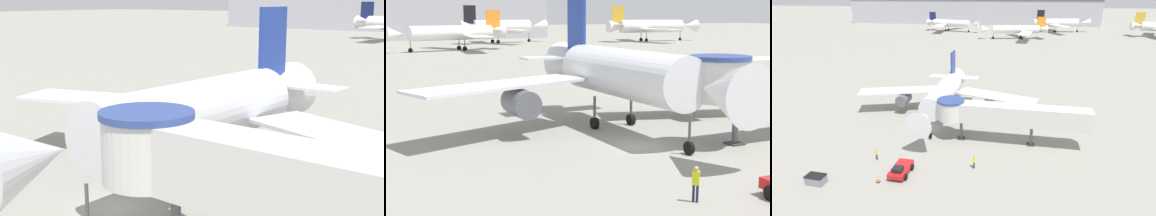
# 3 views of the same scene
# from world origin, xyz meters

# --- Properties ---
(ground_plane) EXTENTS (800.00, 800.00, 0.00)m
(ground_plane) POSITION_xyz_m (0.00, 0.00, 0.00)
(ground_plane) COLOR gray
(main_airplane) EXTENTS (33.11, 24.95, 10.39)m
(main_airplane) POSITION_xyz_m (1.64, 5.18, 4.38)
(main_airplane) COLOR silver
(main_airplane) RESTS_ON ground_plane
(jet_bridge) EXTENTS (22.11, 4.10, 6.28)m
(jet_bridge) POSITION_xyz_m (12.10, -2.73, 4.60)
(jet_bridge) COLOR silver
(jet_bridge) RESTS_ON ground_plane
(pushback_tug_red) EXTENTS (2.42, 4.03, 1.46)m
(pushback_tug_red) POSITION_xyz_m (0.41, -13.27, 0.69)
(pushback_tug_red) COLOR red
(pushback_tug_red) RESTS_ON ground_plane
(service_container_gray) EXTENTS (2.33, 1.49, 1.12)m
(service_container_gray) POSITION_xyz_m (-8.74, -16.75, 0.56)
(service_container_gray) COLOR gray
(service_container_gray) RESTS_ON ground_plane
(traffic_cone_starboard_wing) EXTENTS (0.43, 0.43, 0.72)m
(traffic_cone_starboard_wing) POSITION_xyz_m (14.58, 2.96, 0.34)
(traffic_cone_starboard_wing) COLOR black
(traffic_cone_starboard_wing) RESTS_ON ground_plane
(traffic_cone_near_nose) EXTENTS (0.36, 0.36, 0.61)m
(traffic_cone_near_nose) POSITION_xyz_m (0.06, -11.49, 0.29)
(traffic_cone_near_nose) COLOR black
(traffic_cone_near_nose) RESTS_ON ground_plane
(traffic_cone_apron_front) EXTENTS (0.44, 0.44, 0.73)m
(traffic_cone_apron_front) POSITION_xyz_m (-1.68, -15.31, 0.35)
(traffic_cone_apron_front) COLOR black
(traffic_cone_apron_front) RESTS_ON ground_plane
(ground_crew_marshaller) EXTENTS (0.38, 0.40, 1.81)m
(ground_crew_marshaller) POSITION_xyz_m (-4.01, -10.49, 1.05)
(ground_crew_marshaller) COLOR #1E2338
(ground_crew_marshaller) RESTS_ON ground_plane
(ground_crew_wing_walker) EXTENTS (0.26, 0.38, 1.84)m
(ground_crew_wing_walker) POSITION_xyz_m (9.19, -10.44, 1.06)
(ground_crew_wing_walker) COLOR #1E2338
(ground_crew_wing_walker) RESTS_ON ground_plane
(background_jet_navy_tail) EXTENTS (31.27, 30.16, 10.15)m
(background_jet_navy_tail) POSITION_xyz_m (-22.78, 126.91, 4.47)
(background_jet_navy_tail) COLOR white
(background_jet_navy_tail) RESTS_ON ground_plane
(background_jet_orange_tail) EXTENTS (31.21, 31.82, 10.10)m
(background_jet_orange_tail) POSITION_xyz_m (14.44, 103.62, 4.45)
(background_jet_orange_tail) COLOR white
(background_jet_orange_tail) RESTS_ON ground_plane
(background_jet_black_tail) EXTENTS (30.76, 30.29, 11.73)m
(background_jet_black_tail) POSITION_xyz_m (36.96, 132.82, 5.12)
(background_jet_black_tail) COLOR white
(background_jet_black_tail) RESTS_ON ground_plane
(terminal_building) EXTENTS (167.19, 27.19, 16.67)m
(terminal_building) POSITION_xyz_m (-17.30, 175.00, 8.34)
(terminal_building) COLOR #A8A8B2
(terminal_building) RESTS_ON ground_plane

